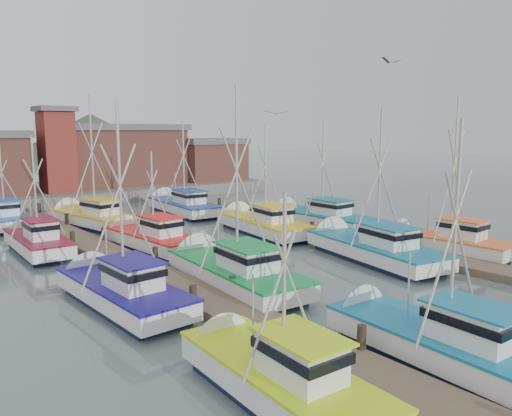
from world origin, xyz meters
TOP-DOWN VIEW (x-y plane):
  - ground at (0.00, 0.00)m, footprint 260.00×260.00m
  - dock_left at (-7.00, 4.04)m, footprint 2.30×46.00m
  - dock_right at (7.00, 4.04)m, footprint 2.30×46.00m
  - quay at (0.00, 37.00)m, footprint 44.00×16.00m
  - shed_center at (6.00, 37.00)m, footprint 14.84×9.54m
  - shed_right at (17.00, 34.00)m, footprint 8.48×6.36m
  - lookout_tower at (-2.00, 33.00)m, footprint 3.60×3.60m
  - boat_0 at (-4.22, -10.36)m, footprint 3.39×8.59m
  - boat_2 at (-9.73, -8.80)m, footprint 2.81×7.80m
  - boat_4 at (-4.48, 0.33)m, footprint 4.11×9.74m
  - boat_5 at (4.58, -0.89)m, footprint 4.77×10.14m
  - boat_6 at (-9.94, 0.95)m, footprint 3.76×8.65m
  - boat_7 at (9.27, -2.68)m, footprint 3.94×8.21m
  - boat_8 at (-4.14, 9.45)m, footprint 3.18×8.69m
  - boat_9 at (4.47, 8.81)m, footprint 4.18×9.76m
  - boat_10 at (-9.90, 12.95)m, footprint 3.17×8.02m
  - boat_11 at (9.57, 8.22)m, footprint 3.69×9.49m
  - boat_12 at (-4.12, 19.25)m, footprint 4.44×9.77m
  - boat_13 at (4.55, 20.13)m, footprint 4.00×10.23m
  - boat_14 at (-9.48, 23.04)m, footprint 2.90×7.91m
  - gull_near at (0.79, -4.77)m, footprint 1.55×0.65m
  - gull_far at (0.37, 2.45)m, footprint 1.48×0.65m

SIDE VIEW (x-z plane):
  - ground at x=0.00m, z-range 0.00..0.00m
  - dock_left at x=-7.00m, z-range -0.54..0.96m
  - dock_right at x=7.00m, z-range -0.54..0.96m
  - quay at x=0.00m, z-range 0.00..1.20m
  - boat_8 at x=-4.14m, z-range -2.75..4.09m
  - boat_2 at x=-9.73m, z-range -2.53..3.88m
  - boat_14 at x=-9.48m, z-range -2.81..4.16m
  - boat_10 at x=-9.90m, z-range -3.18..4.54m
  - boat_0 at x=-4.22m, z-range -3.54..4.90m
  - boat_9 at x=4.47m, z-range -3.71..5.07m
  - boat_13 at x=4.55m, z-range -3.90..5.26m
  - boat_11 at x=9.57m, z-range -3.78..5.14m
  - boat_5 at x=4.58m, z-range -4.11..5.47m
  - boat_6 at x=-9.94m, z-range -3.95..5.32m
  - boat_4 at x=-4.48m, z-range -4.46..5.84m
  - boat_7 at x=9.27m, z-range -4.30..5.68m
  - boat_12 at x=-4.12m, z-range -4.75..6.13m
  - shed_right at x=17.00m, z-range 1.24..6.44m
  - shed_center at x=6.00m, z-range 1.24..8.14m
  - lookout_tower at x=-2.00m, z-range 1.30..9.80m
  - gull_far at x=0.37m, z-range 8.23..8.47m
  - gull_near at x=0.79m, z-range 10.31..10.55m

